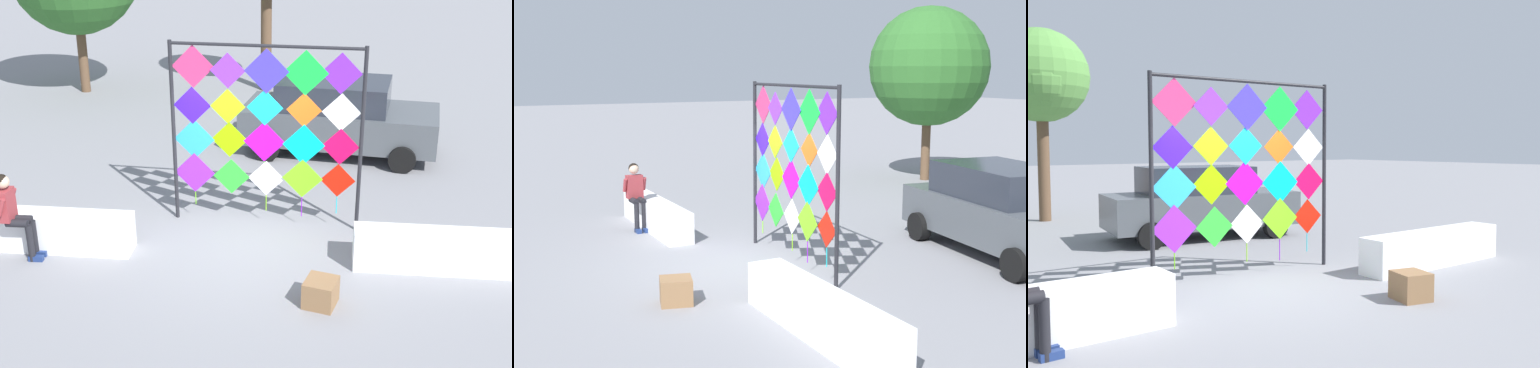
% 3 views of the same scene
% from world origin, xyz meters
% --- Properties ---
extents(ground, '(120.00, 120.00, 0.00)m').
position_xyz_m(ground, '(0.00, 0.00, 0.00)').
color(ground, gray).
extents(plaza_ledge_left, '(3.30, 0.56, 0.65)m').
position_xyz_m(plaza_ledge_left, '(-3.50, -0.43, 0.33)').
color(plaza_ledge_left, white).
rests_on(plaza_ledge_left, ground).
extents(plaza_ledge_right, '(3.30, 0.56, 0.65)m').
position_xyz_m(plaza_ledge_right, '(3.50, -0.43, 0.33)').
color(plaza_ledge_right, white).
rests_on(plaza_ledge_right, ground).
extents(kite_display_rack, '(3.40, 0.24, 3.33)m').
position_xyz_m(kite_display_rack, '(0.27, 0.94, 1.96)').
color(kite_display_rack, '#232328').
rests_on(kite_display_rack, ground).
extents(seated_vendor, '(0.67, 0.53, 1.50)m').
position_xyz_m(seated_vendor, '(-3.68, -0.82, 0.88)').
color(seated_vendor, black).
rests_on(seated_vendor, ground).
extents(parked_car, '(4.66, 2.61, 1.73)m').
position_xyz_m(parked_car, '(1.59, 4.95, 0.88)').
color(parked_car, '#4C5156').
rests_on(parked_car, ground).
extents(cardboard_box_large, '(0.56, 0.59, 0.41)m').
position_xyz_m(cardboard_box_large, '(1.36, -1.70, 0.20)').
color(cardboard_box_large, olive).
rests_on(cardboard_box_large, ground).
extents(tree_palm_like, '(3.80, 3.80, 5.56)m').
position_xyz_m(tree_palm_like, '(-6.15, 9.70, 3.68)').
color(tree_palm_like, brown).
rests_on(tree_palm_like, ground).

